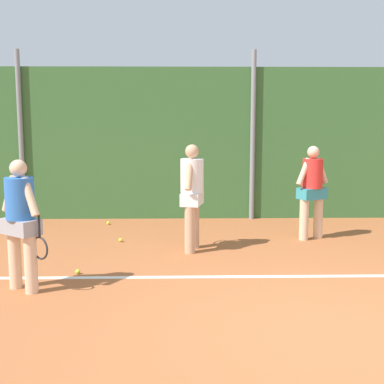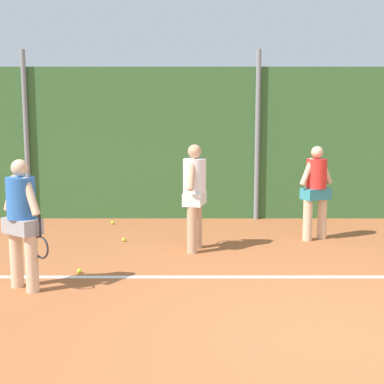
{
  "view_description": "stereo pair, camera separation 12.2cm",
  "coord_description": "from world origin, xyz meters",
  "px_view_note": "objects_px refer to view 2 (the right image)",
  "views": [
    {
      "loc": [
        -1.45,
        -4.83,
        2.12
      ],
      "look_at": [
        -1.29,
        2.87,
        0.99
      ],
      "focal_mm": 48.96,
      "sensor_mm": 36.0,
      "label": 1
    },
    {
      "loc": [
        -1.32,
        -4.83,
        2.12
      ],
      "look_at": [
        -1.29,
        2.87,
        0.99
      ],
      "focal_mm": 48.96,
      "sensor_mm": 36.0,
      "label": 2
    }
  ],
  "objects_px": {
    "player_midcourt": "(192,192)",
    "tennis_ball_4": "(122,240)",
    "player_foreground_near": "(20,218)",
    "tennis_ball_2": "(77,271)",
    "player_backcourt_far": "(314,187)",
    "tennis_ball_3": "(110,223)"
  },
  "relations": [
    {
      "from": "player_backcourt_far",
      "to": "tennis_ball_2",
      "type": "xyz_separation_m",
      "value": [
        -3.64,
        -1.97,
        -0.87
      ]
    },
    {
      "from": "player_foreground_near",
      "to": "tennis_ball_2",
      "type": "distance_m",
      "value": 1.2
    },
    {
      "from": "player_midcourt",
      "to": "tennis_ball_4",
      "type": "relative_size",
      "value": 25.43
    },
    {
      "from": "player_midcourt",
      "to": "player_backcourt_far",
      "type": "bearing_deg",
      "value": -57.47
    },
    {
      "from": "player_backcourt_far",
      "to": "tennis_ball_2",
      "type": "relative_size",
      "value": 24.38
    },
    {
      "from": "player_backcourt_far",
      "to": "tennis_ball_3",
      "type": "distance_m",
      "value": 3.98
    },
    {
      "from": "player_foreground_near",
      "to": "tennis_ball_3",
      "type": "bearing_deg",
      "value": 120.08
    },
    {
      "from": "player_midcourt",
      "to": "tennis_ball_4",
      "type": "xyz_separation_m",
      "value": [
        -1.2,
        0.58,
        -0.91
      ]
    },
    {
      "from": "tennis_ball_2",
      "to": "tennis_ball_3",
      "type": "distance_m",
      "value": 3.23
    },
    {
      "from": "player_midcourt",
      "to": "player_foreground_near",
      "type": "bearing_deg",
      "value": 144.91
    },
    {
      "from": "tennis_ball_4",
      "to": "tennis_ball_3",
      "type": "bearing_deg",
      "value": 105.86
    },
    {
      "from": "player_backcourt_far",
      "to": "player_foreground_near",
      "type": "bearing_deg",
      "value": 5.66
    },
    {
      "from": "tennis_ball_2",
      "to": "player_backcourt_far",
      "type": "bearing_deg",
      "value": 28.4
    },
    {
      "from": "tennis_ball_2",
      "to": "player_midcourt",
      "type": "bearing_deg",
      "value": 38.15
    },
    {
      "from": "tennis_ball_4",
      "to": "player_foreground_near",
      "type": "bearing_deg",
      "value": -110.02
    },
    {
      "from": "player_foreground_near",
      "to": "tennis_ball_2",
      "type": "bearing_deg",
      "value": 88.27
    },
    {
      "from": "tennis_ball_3",
      "to": "tennis_ball_4",
      "type": "bearing_deg",
      "value": -74.14
    },
    {
      "from": "tennis_ball_3",
      "to": "player_midcourt",
      "type": "bearing_deg",
      "value": -51.33
    },
    {
      "from": "player_midcourt",
      "to": "tennis_ball_2",
      "type": "relative_size",
      "value": 25.43
    },
    {
      "from": "player_backcourt_far",
      "to": "tennis_ball_2",
      "type": "bearing_deg",
      "value": 1.91
    },
    {
      "from": "player_midcourt",
      "to": "tennis_ball_2",
      "type": "xyz_separation_m",
      "value": [
        -1.57,
        -1.23,
        -0.91
      ]
    },
    {
      "from": "player_foreground_near",
      "to": "player_midcourt",
      "type": "distance_m",
      "value": 2.81
    }
  ]
}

